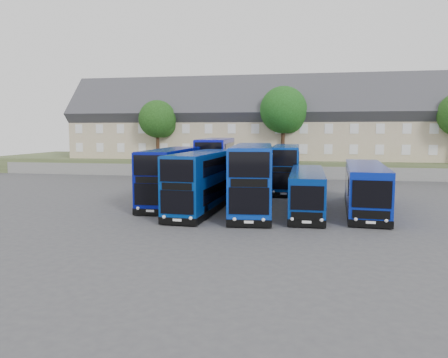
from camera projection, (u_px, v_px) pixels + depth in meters
ground at (234, 215)px, 29.71m from camera, size 120.00×120.00×0.00m
retaining_wall at (265, 172)px, 53.09m from camera, size 70.00×0.40×1.50m
earth_bank at (271, 164)px, 62.83m from camera, size 80.00×20.00×2.00m
terrace_row at (270, 124)px, 58.31m from camera, size 54.00×10.40×11.20m
dd_front_left at (171, 177)px, 34.30m from camera, size 2.79×10.87×4.29m
dd_front_mid at (202, 183)px, 31.10m from camera, size 2.99×10.68×4.20m
dd_front_right at (252, 179)px, 31.23m from camera, size 3.67×11.97×4.69m
dd_rear_left at (216, 163)px, 45.63m from camera, size 3.76×12.47×4.89m
dd_rear_right at (286, 169)px, 42.22m from camera, size 2.63×10.82×4.28m
coach_east_a at (307, 192)px, 30.77m from camera, size 2.31×10.79×2.94m
coach_east_b at (365, 188)px, 31.21m from camera, size 3.40×12.31×3.33m
tree_west at (159, 121)px, 55.97m from camera, size 4.80×4.80×7.65m
tree_mid at (285, 112)px, 53.46m from camera, size 5.76×5.76×9.18m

